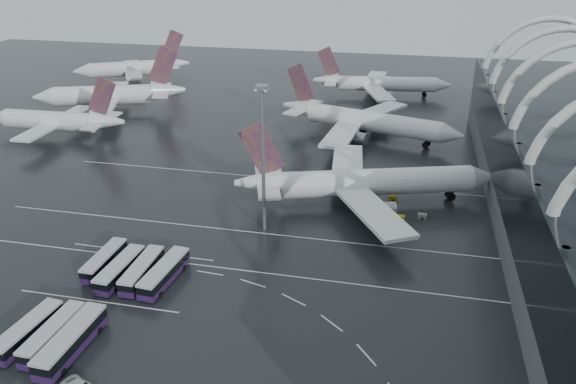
% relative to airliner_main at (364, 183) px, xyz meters
% --- Properties ---
extents(ground, '(420.00, 420.00, 0.00)m').
position_rel_airliner_main_xyz_m(ground, '(-14.00, -30.09, -4.93)').
color(ground, black).
rests_on(ground, ground).
extents(lane_marking_near, '(120.00, 0.25, 0.01)m').
position_rel_airliner_main_xyz_m(lane_marking_near, '(-14.00, -32.09, -4.93)').
color(lane_marking_near, white).
rests_on(lane_marking_near, ground).
extents(lane_marking_mid, '(120.00, 0.25, 0.01)m').
position_rel_airliner_main_xyz_m(lane_marking_mid, '(-14.00, -18.09, -4.93)').
color(lane_marking_mid, white).
rests_on(lane_marking_mid, ground).
extents(lane_marking_far, '(120.00, 0.25, 0.01)m').
position_rel_airliner_main_xyz_m(lane_marking_far, '(-14.00, 9.91, -4.93)').
color(lane_marking_far, white).
rests_on(lane_marking_far, ground).
extents(bus_bay_line_south, '(28.00, 0.25, 0.01)m').
position_rel_airliner_main_xyz_m(bus_bay_line_south, '(-38.00, -46.09, -4.93)').
color(bus_bay_line_south, white).
rests_on(bus_bay_line_south, ground).
extents(bus_bay_line_north, '(28.00, 0.25, 0.01)m').
position_rel_airliner_main_xyz_m(bus_bay_line_north, '(-38.00, -30.09, -4.93)').
color(bus_bay_line_north, white).
rests_on(bus_bay_line_north, ground).
extents(airliner_main, '(56.83, 49.25, 19.69)m').
position_rel_airliner_main_xyz_m(airliner_main, '(0.00, 0.00, 0.00)').
color(airliner_main, white).
rests_on(airliner_main, ground).
extents(airliner_gate_b, '(55.26, 49.06, 19.60)m').
position_rel_airliner_main_xyz_m(airliner_gate_b, '(-4.42, 45.95, -0.03)').
color(airliner_gate_b, white).
rests_on(airliner_gate_b, ground).
extents(airliner_gate_c, '(50.50, 46.20, 17.98)m').
position_rel_airliner_main_xyz_m(airliner_gate_c, '(-3.63, 94.74, -0.43)').
color(airliner_gate_c, white).
rests_on(airliner_gate_c, ground).
extents(jet_remote_west, '(43.17, 34.73, 18.87)m').
position_rel_airliner_main_xyz_m(jet_remote_west, '(-91.50, 26.37, -0.06)').
color(jet_remote_west, white).
rests_on(jet_remote_west, ground).
extents(jet_remote_mid, '(48.99, 39.87, 21.82)m').
position_rel_airliner_main_xyz_m(jet_remote_mid, '(-89.18, 54.66, 0.70)').
color(jet_remote_mid, white).
rests_on(jet_remote_mid, ground).
extents(jet_remote_far, '(42.88, 35.12, 20.05)m').
position_rel_airliner_main_xyz_m(jet_remote_far, '(-102.98, 97.62, 0.24)').
color(jet_remote_far, white).
rests_on(jet_remote_far, ground).
extents(bus_row_near_a, '(2.93, 12.00, 2.95)m').
position_rel_airliner_main_xyz_m(bus_row_near_a, '(-41.84, -36.72, -3.31)').
color(bus_row_near_a, '#22133C').
rests_on(bus_row_near_a, ground).
extents(bus_row_near_b, '(3.41, 12.79, 3.12)m').
position_rel_airliner_main_xyz_m(bus_row_near_b, '(-37.64, -38.97, -3.22)').
color(bus_row_near_b, '#22133C').
rests_on(bus_row_near_b, ground).
extents(bus_row_near_c, '(3.20, 12.73, 3.12)m').
position_rel_airliner_main_xyz_m(bus_row_near_c, '(-33.78, -38.45, -3.22)').
color(bus_row_near_c, '#22133C').
rests_on(bus_row_near_c, ground).
extents(bus_row_near_d, '(4.03, 13.44, 3.26)m').
position_rel_airliner_main_xyz_m(bus_row_near_d, '(-29.70, -38.48, -3.14)').
color(bus_row_near_d, '#22133C').
rests_on(bus_row_near_d, ground).
extents(bus_row_far_a, '(3.97, 12.63, 3.06)m').
position_rel_airliner_main_xyz_m(bus_row_far_a, '(-42.63, -56.98, -3.25)').
color(bus_row_far_a, '#22133C').
rests_on(bus_row_far_a, ground).
extents(bus_row_far_b, '(3.36, 12.73, 3.11)m').
position_rel_airliner_main_xyz_m(bus_row_far_b, '(-38.56, -56.88, -3.22)').
color(bus_row_far_b, '#22133C').
rests_on(bus_row_far_b, ground).
extents(bus_row_far_c, '(3.62, 14.08, 3.45)m').
position_rel_airliner_main_xyz_m(bus_row_far_c, '(-35.07, -57.87, -3.04)').
color(bus_row_far_c, '#22133C').
rests_on(bus_row_far_c, ground).
extents(floodlight_mast, '(2.25, 2.25, 29.30)m').
position_rel_airliner_main_xyz_m(floodlight_mast, '(-18.08, -16.16, 13.50)').
color(floodlight_mast, gray).
rests_on(floodlight_mast, ground).
extents(gse_cart_belly_a, '(2.00, 1.18, 1.09)m').
position_rel_airliner_main_xyz_m(gse_cart_belly_a, '(8.44, -6.39, -4.38)').
color(gse_cart_belly_a, '#AAA116').
rests_on(gse_cart_belly_a, ground).
extents(gse_cart_belly_d, '(1.88, 1.11, 1.03)m').
position_rel_airliner_main_xyz_m(gse_cart_belly_d, '(12.94, -4.42, -4.42)').
color(gse_cart_belly_d, slate).
rests_on(gse_cart_belly_d, ground).
extents(gse_cart_belly_e, '(1.90, 1.12, 1.03)m').
position_rel_airliner_main_xyz_m(gse_cart_belly_e, '(6.57, 3.24, -4.41)').
color(gse_cart_belly_e, '#AAA116').
rests_on(gse_cart_belly_e, ground).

